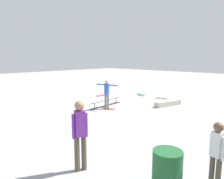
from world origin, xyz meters
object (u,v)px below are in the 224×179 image
Objects in this scene: bystander_purple_shirt at (80,132)px; trash_bin at (167,172)px; skate_ledge at (168,103)px; bystander_white_shirt at (217,152)px; grind_rail at (106,103)px; skateboard_main at (108,108)px; loose_skateboard_natural at (162,97)px; skater_main at (107,92)px; loose_skateboard_pink at (102,95)px; loose_skateboard_teal at (141,94)px.

trash_bin is at bearing -48.30° from bystander_purple_shirt.
skate_ledge is 7.90m from bystander_white_shirt.
bystander_white_shirt reaches higher than trash_bin.
grind_rail reaches higher than skateboard_main.
skate_ledge is at bearing 13.94° from skateboard_main.
loose_skateboard_natural is 0.91× the size of trash_bin.
bystander_white_shirt is at bearing 57.82° from grind_rail.
loose_skateboard_pink is at bearing 126.68° from skater_main.
grind_rail is 3.57m from skate_ledge.
loose_skateboard_teal is 11.29m from trash_bin.
skate_ledge is 5.07m from loose_skateboard_pink.
skater_main reaches higher than skate_ledge.
skater_main is at bearing 135.58° from skateboard_main.
bystander_purple_shirt is at bearing -70.16° from trash_bin.
loose_skateboard_teal is 1.01× the size of loose_skateboard_pink.
skater_main is (2.96, -1.99, 0.79)m from skate_ledge.
trash_bin is (8.72, 5.41, 0.38)m from loose_skateboard_natural.
loose_skateboard_pink is (0.52, -5.05, -0.07)m from skate_ledge.
skater_main is at bearing -33.86° from skate_ledge.
loose_skateboard_pink is (-7.27, -7.10, -0.92)m from bystander_purple_shirt.
bystander_purple_shirt is 2.13× the size of loose_skateboard_natural.
loose_skateboard_pink is at bearing 66.17° from bystander_purple_shirt.
grind_rail is at bearing 62.87° from bystander_purple_shirt.
grind_rail is 1.41× the size of bystander_purple_shirt.
grind_rail is at bearing -124.93° from trash_bin.
skater_main is 4.82m from loose_skateboard_teal.
skater_main is 7.48m from bystander_white_shirt.
skateboard_main is 0.41× the size of bystander_purple_shirt.
skate_ledge is 3.54m from loose_skateboard_teal.
bystander_purple_shirt is 2.16m from trash_bin.
skate_ledge is 2.14× the size of loose_skateboard_teal.
skater_main is at bearing -113.51° from loose_skateboard_natural.
skate_ledge is (-2.50, 2.56, -0.00)m from grind_rail.
trash_bin is at bearing -33.79° from loose_skateboard_teal.
loose_skateboard_teal is 1.00× the size of loose_skateboard_natural.
bystander_white_shirt reaches higher than loose_skateboard_natural.
loose_skateboard_natural is (-7.96, -6.09, -0.76)m from bystander_white_shirt.
bystander_purple_shirt is at bearing 36.64° from grind_rail.
skater_main reaches higher than bystander_white_shirt.
bystander_purple_shirt is (7.80, 2.05, 0.85)m from skate_ledge.
bystander_white_shirt reaches higher than grind_rail.
skate_ledge is 1.95× the size of trash_bin.
grind_rail is 8.23m from bystander_white_shirt.
skateboard_main is at bearing -15.24° from skater_main.
grind_rail is 1.67× the size of bystander_white_shirt.
skater_main reaches higher than loose_skateboard_teal.
skate_ledge is at bearing -65.69° from loose_skateboard_natural.
loose_skateboard_natural is (-4.13, 1.16, -0.07)m from grind_rail.
bystander_purple_shirt reaches higher than loose_skateboard_natural.
trash_bin reaches higher than skateboard_main.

